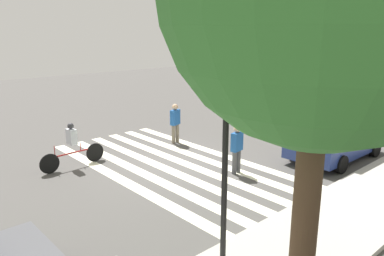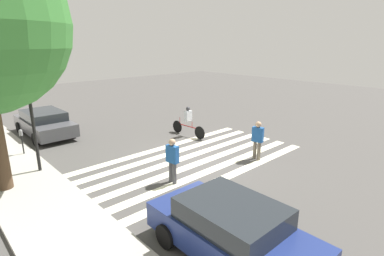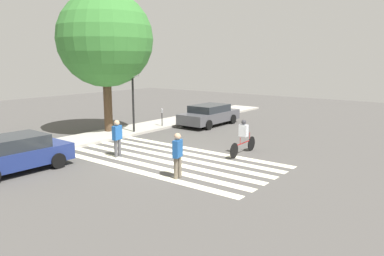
{
  "view_description": "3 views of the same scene",
  "coord_description": "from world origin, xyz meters",
  "px_view_note": "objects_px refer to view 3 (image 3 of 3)",
  "views": [
    {
      "loc": [
        8.13,
        10.16,
        4.77
      ],
      "look_at": [
        -0.35,
        0.73,
        1.47
      ],
      "focal_mm": 35.0,
      "sensor_mm": 36.0,
      "label": 1
    },
    {
      "loc": [
        -9.03,
        8.49,
        5.02
      ],
      "look_at": [
        0.97,
        -0.76,
        1.1
      ],
      "focal_mm": 28.0,
      "sensor_mm": 36.0,
      "label": 2
    },
    {
      "loc": [
        -12.21,
        -10.71,
        4.42
      ],
      "look_at": [
        0.66,
        -0.78,
        1.42
      ],
      "focal_mm": 35.0,
      "sensor_mm": 36.0,
      "label": 3
    }
  ],
  "objects_px": {
    "street_tree": "(105,39)",
    "car_parked_dark_suv": "(209,115)",
    "pedestrian_adult_tall_backpack": "(117,136)",
    "car_parked_silver_sedan": "(14,153)",
    "traffic_light": "(134,79)",
    "parking_meter": "(162,113)",
    "pedestrian_adult_blue_shirt": "(178,153)",
    "cyclist_mid_street": "(243,136)"
  },
  "relations": [
    {
      "from": "street_tree",
      "to": "car_parked_dark_suv",
      "type": "height_order",
      "value": "street_tree"
    },
    {
      "from": "pedestrian_adult_tall_backpack",
      "to": "car_parked_silver_sedan",
      "type": "xyz_separation_m",
      "value": [
        -4.04,
        1.5,
        -0.22
      ]
    },
    {
      "from": "car_parked_silver_sedan",
      "to": "traffic_light",
      "type": "bearing_deg",
      "value": 12.53
    },
    {
      "from": "parking_meter",
      "to": "pedestrian_adult_blue_shirt",
      "type": "relative_size",
      "value": 0.74
    },
    {
      "from": "car_parked_silver_sedan",
      "to": "street_tree",
      "type": "bearing_deg",
      "value": 23.97
    },
    {
      "from": "pedestrian_adult_blue_shirt",
      "to": "car_parked_dark_suv",
      "type": "xyz_separation_m",
      "value": [
        10.14,
        5.67,
        -0.26
      ]
    },
    {
      "from": "street_tree",
      "to": "pedestrian_adult_tall_backpack",
      "type": "distance_m",
      "value": 7.4
    },
    {
      "from": "parking_meter",
      "to": "pedestrian_adult_blue_shirt",
      "type": "height_order",
      "value": "pedestrian_adult_blue_shirt"
    },
    {
      "from": "parking_meter",
      "to": "cyclist_mid_street",
      "type": "distance_m",
      "value": 8.08
    },
    {
      "from": "parking_meter",
      "to": "car_parked_silver_sedan",
      "type": "distance_m",
      "value": 10.84
    },
    {
      "from": "car_parked_silver_sedan",
      "to": "car_parked_dark_suv",
      "type": "distance_m",
      "value": 13.45
    },
    {
      "from": "street_tree",
      "to": "car_parked_silver_sedan",
      "type": "height_order",
      "value": "street_tree"
    },
    {
      "from": "street_tree",
      "to": "car_parked_dark_suv",
      "type": "bearing_deg",
      "value": -28.27
    },
    {
      "from": "traffic_light",
      "to": "pedestrian_adult_tall_backpack",
      "type": "height_order",
      "value": "traffic_light"
    },
    {
      "from": "parking_meter",
      "to": "street_tree",
      "type": "relative_size",
      "value": 0.15
    },
    {
      "from": "traffic_light",
      "to": "street_tree",
      "type": "distance_m",
      "value": 2.8
    },
    {
      "from": "street_tree",
      "to": "pedestrian_adult_tall_backpack",
      "type": "relative_size",
      "value": 4.87
    },
    {
      "from": "parking_meter",
      "to": "street_tree",
      "type": "xyz_separation_m",
      "value": [
        -3.23,
        1.41,
        4.57
      ]
    },
    {
      "from": "parking_meter",
      "to": "car_parked_silver_sedan",
      "type": "relative_size",
      "value": 0.3
    },
    {
      "from": "cyclist_mid_street",
      "to": "pedestrian_adult_blue_shirt",
      "type": "bearing_deg",
      "value": 175.76
    },
    {
      "from": "parking_meter",
      "to": "cyclist_mid_street",
      "type": "relative_size",
      "value": 0.52
    },
    {
      "from": "cyclist_mid_street",
      "to": "car_parked_silver_sedan",
      "type": "relative_size",
      "value": 0.57
    },
    {
      "from": "pedestrian_adult_blue_shirt",
      "to": "car_parked_silver_sedan",
      "type": "bearing_deg",
      "value": 104.26
    },
    {
      "from": "pedestrian_adult_tall_backpack",
      "to": "car_parked_silver_sedan",
      "type": "relative_size",
      "value": 0.4
    },
    {
      "from": "pedestrian_adult_blue_shirt",
      "to": "pedestrian_adult_tall_backpack",
      "type": "height_order",
      "value": "pedestrian_adult_blue_shirt"
    },
    {
      "from": "parking_meter",
      "to": "car_parked_dark_suv",
      "type": "height_order",
      "value": "car_parked_dark_suv"
    },
    {
      "from": "traffic_light",
      "to": "pedestrian_adult_blue_shirt",
      "type": "xyz_separation_m",
      "value": [
        -4.94,
        -7.41,
        -2.31
      ]
    },
    {
      "from": "traffic_light",
      "to": "car_parked_dark_suv",
      "type": "height_order",
      "value": "traffic_light"
    },
    {
      "from": "pedestrian_adult_tall_backpack",
      "to": "car_parked_silver_sedan",
      "type": "bearing_deg",
      "value": 150.34
    },
    {
      "from": "traffic_light",
      "to": "pedestrian_adult_blue_shirt",
      "type": "relative_size",
      "value": 2.7
    },
    {
      "from": "pedestrian_adult_tall_backpack",
      "to": "car_parked_dark_suv",
      "type": "bearing_deg",
      "value": -0.3
    },
    {
      "from": "traffic_light",
      "to": "car_parked_dark_suv",
      "type": "relative_size",
      "value": 0.99
    },
    {
      "from": "cyclist_mid_street",
      "to": "parking_meter",
      "type": "bearing_deg",
      "value": 67.45
    },
    {
      "from": "parking_meter",
      "to": "pedestrian_adult_tall_backpack",
      "type": "xyz_separation_m",
      "value": [
        -6.65,
        -3.3,
        0.0
      ]
    },
    {
      "from": "traffic_light",
      "to": "pedestrian_adult_tall_backpack",
      "type": "relative_size",
      "value": 2.75
    },
    {
      "from": "cyclist_mid_street",
      "to": "street_tree",
      "type": "bearing_deg",
      "value": 90.36
    },
    {
      "from": "traffic_light",
      "to": "car_parked_silver_sedan",
      "type": "relative_size",
      "value": 1.09
    },
    {
      "from": "pedestrian_adult_tall_backpack",
      "to": "cyclist_mid_street",
      "type": "bearing_deg",
      "value": -56.91
    },
    {
      "from": "car_parked_dark_suv",
      "to": "car_parked_silver_sedan",
      "type": "bearing_deg",
      "value": 179.55
    },
    {
      "from": "pedestrian_adult_tall_backpack",
      "to": "cyclist_mid_street",
      "type": "relative_size",
      "value": 0.69
    },
    {
      "from": "pedestrian_adult_tall_backpack",
      "to": "car_parked_silver_sedan",
      "type": "height_order",
      "value": "pedestrian_adult_tall_backpack"
    },
    {
      "from": "cyclist_mid_street",
      "to": "car_parked_silver_sedan",
      "type": "bearing_deg",
      "value": 141.09
    }
  ]
}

